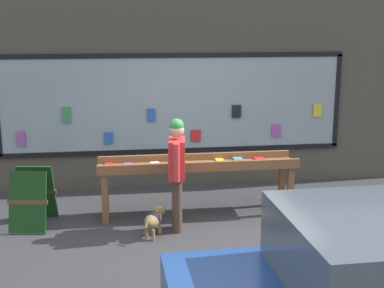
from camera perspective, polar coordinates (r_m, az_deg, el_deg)
ground_plane at (r=7.37m, az=1.62°, el=-9.71°), size 40.00×40.00×0.00m
shopfront_facade at (r=9.23m, az=-1.13°, el=5.70°), size 8.78×0.29×3.39m
display_table_main at (r=7.95m, az=0.66°, el=-2.62°), size 2.95×0.59×0.87m
person_browsing at (r=7.26m, az=-1.63°, el=-2.47°), size 0.27×0.63×1.58m
small_dog at (r=7.28m, az=-4.06°, el=-7.89°), size 0.36×0.56×0.37m
sandwich_board_sign at (r=7.89m, az=-16.64°, el=-5.41°), size 0.61×0.79×0.83m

